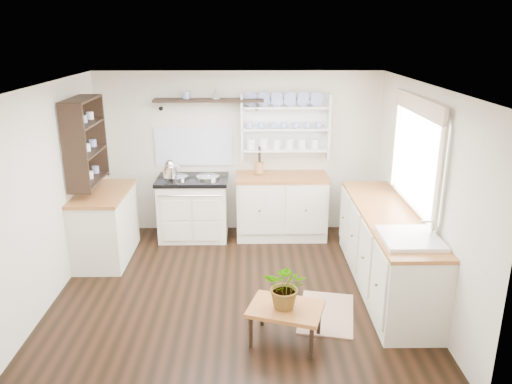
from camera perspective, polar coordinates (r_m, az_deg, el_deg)
The scene contains 19 objects.
floor at distance 5.80m, azimuth -2.23°, elevation -11.18°, with size 4.00×3.80×0.01m, color black.
wall_back at distance 7.16m, azimuth -1.97°, elevation 4.47°, with size 4.00×0.02×2.30m, color beige.
wall_right at distance 5.64m, azimuth 18.39°, elevation -0.24°, with size 0.02×3.80×2.30m, color beige.
wall_left at distance 5.75m, azimuth -22.73°, elevation -0.39°, with size 0.02×3.80×2.30m, color beige.
ceiling at distance 5.09m, azimuth -2.55°, elevation 12.05°, with size 4.00×3.80×0.01m, color white.
window at distance 5.65m, azimuth 17.84°, elevation 4.24°, with size 0.08×1.55×1.22m.
aga_cooker at distance 7.09m, azimuth -7.15°, elevation -1.74°, with size 0.98×0.68×0.91m.
back_cabinets at distance 7.08m, azimuth 2.91°, elevation -1.52°, with size 1.27×0.63×0.90m.
right_cabinets at distance 5.88m, azimuth 14.64°, elevation -6.34°, with size 0.62×2.43×0.90m.
belfast_sink at distance 5.09m, azimuth 17.09°, elevation -6.30°, with size 0.55×0.60×0.45m.
left_cabinets at distance 6.68m, azimuth -16.86°, elevation -3.56°, with size 0.62×1.13×0.90m.
plate_rack at distance 7.05m, azimuth 3.32°, elevation 7.62°, with size 1.20×0.22×0.90m.
high_shelf at distance 6.92m, azimuth -5.42°, elevation 10.33°, with size 1.50×0.29×0.16m.
left_shelving at distance 6.41m, azimuth -18.95°, elevation 5.56°, with size 0.28×0.80×1.05m, color black.
kettle at distance 6.83m, azimuth -9.79°, elevation 2.66°, with size 0.19×0.19×0.23m, color silver, non-canonical shape.
utensil_crock at distance 6.98m, azimuth 0.33°, elevation 2.78°, with size 0.13×0.13×0.16m, color #A06C3A.
center_table at distance 4.81m, azimuth 3.42°, elevation -13.44°, with size 0.79×0.66×0.36m.
potted_plant at distance 4.68m, azimuth 3.48°, elevation -10.66°, with size 0.40×0.34×0.44m, color #3F7233.
floor_rug at distance 5.41m, azimuth 8.05°, elevation -13.56°, with size 0.55×0.85×0.02m, color #876B4E.
Camera 1 is at (0.16, -5.06, 2.83)m, focal length 35.00 mm.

